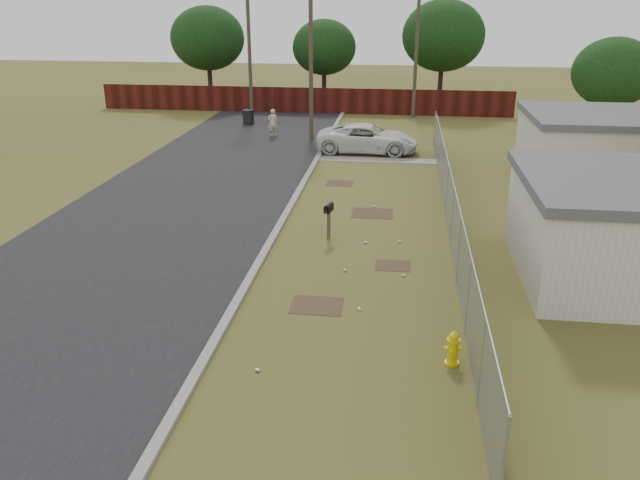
# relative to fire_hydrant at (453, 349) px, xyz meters

# --- Properties ---
(ground) EXTENTS (120.00, 120.00, 0.00)m
(ground) POSITION_rel_fire_hydrant_xyz_m (-2.67, 7.47, -0.40)
(ground) COLOR brown
(ground) RESTS_ON ground
(street) EXTENTS (15.10, 60.00, 0.12)m
(street) POSITION_rel_fire_hydrant_xyz_m (-9.43, 15.52, -0.38)
(street) COLOR black
(street) RESTS_ON ground
(chainlink_fence) EXTENTS (0.10, 27.06, 2.02)m
(chainlink_fence) POSITION_rel_fire_hydrant_xyz_m (0.45, 8.49, 0.40)
(chainlink_fence) COLOR gray
(chainlink_fence) RESTS_ON ground
(privacy_fence) EXTENTS (30.00, 0.12, 1.80)m
(privacy_fence) POSITION_rel_fire_hydrant_xyz_m (-8.67, 32.47, 0.50)
(privacy_fence) COLOR #4A140F
(privacy_fence) RESTS_ON ground
(utility_poles) EXTENTS (12.60, 8.24, 9.00)m
(utility_poles) POSITION_rel_fire_hydrant_xyz_m (-6.34, 28.13, 4.30)
(utility_poles) COLOR #493F31
(utility_poles) RESTS_ON ground
(houses) EXTENTS (9.30, 17.24, 3.10)m
(houses) POSITION_rel_fire_hydrant_xyz_m (7.03, 10.60, 1.16)
(houses) COLOR beige
(houses) RESTS_ON ground
(horizon_trees) EXTENTS (33.32, 31.94, 7.78)m
(horizon_trees) POSITION_rel_fire_hydrant_xyz_m (-1.83, 31.02, 4.23)
(horizon_trees) COLOR #342217
(horizon_trees) RESTS_ON ground
(fire_hydrant) EXTENTS (0.38, 0.38, 0.85)m
(fire_hydrant) POSITION_rel_fire_hydrant_xyz_m (0.00, 0.00, 0.00)
(fire_hydrant) COLOR yellow
(fire_hydrant) RESTS_ON ground
(mailbox) EXTENTS (0.30, 0.56, 1.29)m
(mailbox) POSITION_rel_fire_hydrant_xyz_m (-3.75, 7.54, 0.62)
(mailbox) COLOR brown
(mailbox) RESTS_ON ground
(pickup_truck) EXTENTS (5.48, 2.63, 1.51)m
(pickup_truck) POSITION_rel_fire_hydrant_xyz_m (-3.20, 20.73, 0.35)
(pickup_truck) COLOR silver
(pickup_truck) RESTS_ON ground
(pedestrian) EXTENTS (0.70, 0.59, 1.62)m
(pedestrian) POSITION_rel_fire_hydrant_xyz_m (-9.12, 24.23, 0.41)
(pedestrian) COLOR beige
(pedestrian) RESTS_ON ground
(trash_bin) EXTENTS (0.70, 0.77, 0.95)m
(trash_bin) POSITION_rel_fire_hydrant_xyz_m (-11.46, 27.61, 0.09)
(trash_bin) COLOR black
(trash_bin) RESTS_ON ground
(scattered_litter) EXTENTS (3.33, 12.26, 0.07)m
(scattered_litter) POSITION_rel_fire_hydrant_xyz_m (-2.40, 5.28, -0.36)
(scattered_litter) COLOR silver
(scattered_litter) RESTS_ON ground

